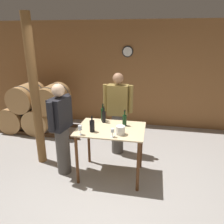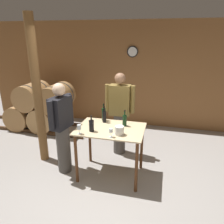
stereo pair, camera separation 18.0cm
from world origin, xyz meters
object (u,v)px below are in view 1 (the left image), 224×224
wine_bottle_center (104,116)px  person_host (118,112)px  wine_bottle_right (125,120)px  ice_bucket (120,130)px  wine_bottle_left (103,114)px  person_visitor_with_scarf (61,128)px  wine_glass_near_center (112,131)px  wine_bottle_far_left (92,126)px  wine_glass_near_left (80,128)px  wooden_post (35,94)px

wine_bottle_center → person_host: 0.61m
wine_bottle_right → ice_bucket: bearing=-91.9°
wine_bottle_left → ice_bucket: bearing=-52.3°
wine_bottle_left → wine_bottle_right: bearing=-21.3°
wine_bottle_center → ice_bucket: bearing=-50.0°
wine_bottle_right → person_visitor_with_scarf: person_visitor_with_scarf is taller
wine_bottle_center → wine_glass_near_center: (0.26, -0.54, -0.01)m
wine_bottle_far_left → wine_bottle_left: wine_bottle_left is taller
wine_bottle_far_left → wine_bottle_left: (0.05, 0.50, 0.02)m
wine_bottle_left → wine_bottle_center: (0.04, -0.09, -0.01)m
wine_glass_near_center → ice_bucket: ice_bucket is taller
wine_bottle_center → person_visitor_with_scarf: size_ratio=0.18×
wine_glass_near_left → wine_glass_near_center: (0.50, 0.02, -0.01)m
wine_bottle_far_left → wine_bottle_left: size_ratio=0.85×
ice_bucket → person_visitor_with_scarf: (-1.03, 0.12, -0.11)m
wine_bottle_far_left → wine_glass_near_left: bearing=-136.9°
wine_bottle_far_left → wine_bottle_left: 0.51m
person_host → person_visitor_with_scarf: size_ratio=1.03×
wine_bottle_left → wine_bottle_center: wine_bottle_left is taller
wine_glass_near_left → wine_bottle_left: bearing=72.4°
wine_bottle_far_left → wine_bottle_right: wine_bottle_right is taller
wine_bottle_left → person_host: 0.54m
wooden_post → person_host: 1.59m
wine_glass_near_left → person_visitor_with_scarf: 0.51m
ice_bucket → wine_glass_near_center: bearing=-132.2°
wine_bottle_left → wine_glass_near_center: size_ratio=2.31×
wine_bottle_center → wooden_post: bearing=-177.8°
wine_bottle_far_left → ice_bucket: (0.45, -0.01, -0.03)m
wine_glass_near_center → wine_bottle_right: bearing=76.3°
person_host → ice_bucket: bearing=-78.0°
wine_bottle_center → person_visitor_with_scarf: person_visitor_with_scarf is taller
wine_bottle_left → wine_bottle_far_left: bearing=-96.1°
wooden_post → ice_bucket: wooden_post is taller
wooden_post → ice_bucket: 1.69m
wine_bottle_left → person_visitor_with_scarf: person_visitor_with_scarf is taller
wooden_post → person_host: bearing=24.3°
wine_bottle_right → person_host: person_host is taller
wooden_post → ice_bucket: bearing=-13.4°
person_visitor_with_scarf → wine_bottle_far_left: bearing=-10.7°
wine_bottle_left → wine_bottle_right: size_ratio=1.12×
wine_bottle_center → wine_glass_near_center: bearing=-64.5°
wine_bottle_right → wine_glass_near_center: bearing=-103.7°
person_visitor_with_scarf → wooden_post: bearing=155.5°
person_visitor_with_scarf → wine_glass_near_left: bearing=-30.5°
wine_glass_near_center → person_visitor_with_scarf: 0.96m
wine_bottle_right → person_host: bearing=109.1°
ice_bucket → person_host: person_host is taller
person_host → person_visitor_with_scarf: bearing=-132.4°
person_host → wine_bottle_right: bearing=-70.9°
ice_bucket → person_visitor_with_scarf: person_visitor_with_scarf is taller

